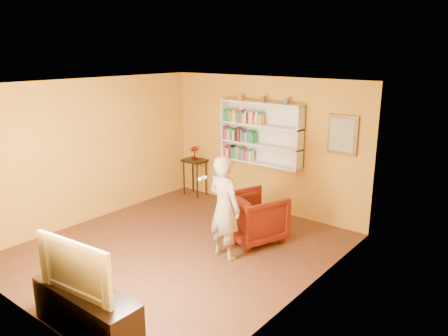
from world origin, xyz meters
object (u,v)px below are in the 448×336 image
(ruby_lustre, at_px, (194,150))
(person, at_px, (224,208))
(bookshelf, at_px, (262,133))
(armchair, at_px, (254,217))
(television, at_px, (82,264))
(tv_cabinet, at_px, (87,311))
(console_table, at_px, (195,166))

(ruby_lustre, bearing_deg, person, -39.32)
(bookshelf, relative_size, armchair, 1.95)
(television, bearing_deg, bookshelf, 92.86)
(ruby_lustre, bearing_deg, television, -61.97)
(bookshelf, height_order, tv_cabinet, bookshelf)
(armchair, relative_size, television, 0.81)
(armchair, xyz_separation_m, person, (0.01, -0.83, 0.41))
(person, bearing_deg, bookshelf, -63.20)
(ruby_lustre, relative_size, armchair, 0.31)
(bookshelf, height_order, armchair, bookshelf)
(ruby_lustre, bearing_deg, armchair, -25.74)
(tv_cabinet, bearing_deg, person, 88.79)
(person, bearing_deg, ruby_lustre, -31.98)
(console_table, xyz_separation_m, ruby_lustre, (-0.00, 0.00, 0.35))
(person, height_order, tv_cabinet, person)
(bookshelf, height_order, console_table, bookshelf)
(console_table, xyz_separation_m, armchair, (2.44, -1.18, -0.26))
(console_table, bearing_deg, television, -61.97)
(armchair, distance_m, television, 3.35)
(ruby_lustre, bearing_deg, console_table, -75.96)
(armchair, height_order, television, television)
(bookshelf, bearing_deg, ruby_lustre, -174.59)
(console_table, distance_m, person, 3.17)
(armchair, height_order, person, person)
(console_table, height_order, tv_cabinet, console_table)
(bookshelf, bearing_deg, television, -81.31)
(person, xyz_separation_m, tv_cabinet, (-0.05, -2.49, -0.56))
(console_table, distance_m, television, 5.10)
(console_table, xyz_separation_m, person, (2.45, -2.01, 0.15))
(ruby_lustre, bearing_deg, tv_cabinet, -61.97)
(console_table, height_order, ruby_lustre, ruby_lustre)
(person, relative_size, tv_cabinet, 1.10)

